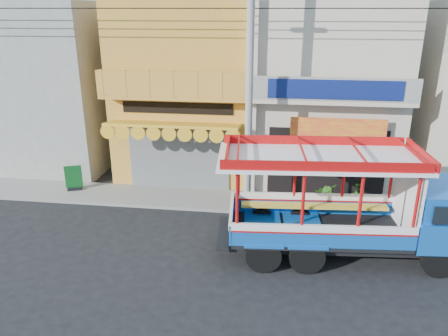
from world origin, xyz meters
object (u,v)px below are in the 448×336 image
songthaew_truck (365,206)px  potted_plant_c (357,193)px  potted_plant_a (325,195)px  potted_plant_b (327,198)px  utility_pole (254,79)px  green_sign (74,180)px

songthaew_truck → potted_plant_c: 3.94m
potted_plant_a → potted_plant_b: (0.07, -0.26, -0.00)m
utility_pole → potted_plant_c: size_ratio=31.84×
potted_plant_a → utility_pole: bearing=141.2°
utility_pole → green_sign: utility_pole is taller
utility_pole → songthaew_truck: bearing=-37.0°
green_sign → potted_plant_c: 11.55m
green_sign → potted_plant_a: green_sign is taller
green_sign → potted_plant_a: size_ratio=1.23×
songthaew_truck → potted_plant_a: songthaew_truck is taller
songthaew_truck → green_sign: bearing=162.2°
utility_pole → potted_plant_b: bearing=8.0°
utility_pole → songthaew_truck: (3.61, -2.72, -3.33)m
green_sign → potted_plant_c: size_ratio=1.20×
potted_plant_a → potted_plant_c: size_ratio=0.98×
utility_pole → potted_plant_c: 6.13m
green_sign → potted_plant_c: (11.55, 0.18, -0.00)m
potted_plant_a → potted_plant_c: (1.27, 0.36, 0.01)m
potted_plant_b → utility_pole: bearing=47.1°
utility_pole → potted_plant_a: utility_pole is taller
utility_pole → potted_plant_a: size_ratio=32.60×
potted_plant_a → potted_plant_b: bearing=-127.5°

